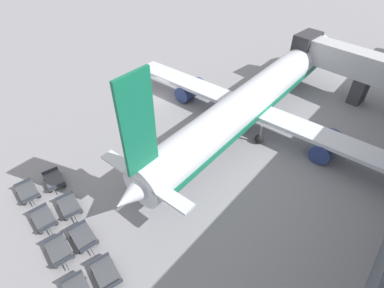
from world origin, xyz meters
TOP-DOWN VIEW (x-y plane):
  - ground_plane at (0.00, 0.00)m, footprint 500.00×500.00m
  - jet_bridge at (23.36, 16.37)m, footprint 20.95×6.09m
  - airplane at (12.74, 3.59)m, footprint 34.96×42.40m
  - baggage_dolly_row_near_col_a at (3.18, -20.32)m, footprint 3.36×1.96m
  - baggage_dolly_row_near_col_b at (7.16, -20.92)m, footprint 3.35×1.94m
  - baggage_dolly_row_near_col_c at (10.87, -21.68)m, footprint 3.36×2.02m
  - baggage_dolly_row_mid_a_col_a at (3.72, -17.93)m, footprint 3.37×2.16m
  - baggage_dolly_row_mid_a_col_b at (7.65, -18.74)m, footprint 3.37×2.13m
  - baggage_dolly_row_mid_a_col_c at (11.30, -19.76)m, footprint 3.36×1.99m
  - baggage_dolly_row_mid_a_col_d at (15.15, -20.47)m, footprint 3.37×2.16m
  - stand_guidance_stripe at (10.72, -5.31)m, footprint 0.61×21.71m

SIDE VIEW (x-z plane):
  - ground_plane at x=0.00m, z-range 0.00..0.00m
  - stand_guidance_stripe at x=10.72m, z-range 0.00..0.01m
  - baggage_dolly_row_near_col_a at x=3.18m, z-range 0.01..0.93m
  - baggage_dolly_row_near_col_b at x=7.16m, z-range 0.01..0.93m
  - baggage_dolly_row_near_col_c at x=10.87m, z-range 0.01..0.93m
  - baggage_dolly_row_mid_a_col_a at x=3.72m, z-range 0.01..0.93m
  - baggage_dolly_row_mid_a_col_b at x=7.65m, z-range 0.01..0.93m
  - baggage_dolly_row_mid_a_col_c at x=11.30m, z-range 0.01..0.93m
  - baggage_dolly_row_mid_a_col_d at x=15.15m, z-range 0.01..0.93m
  - airplane at x=12.74m, z-range -3.54..9.82m
  - jet_bridge at x=23.36m, z-range 0.81..7.81m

